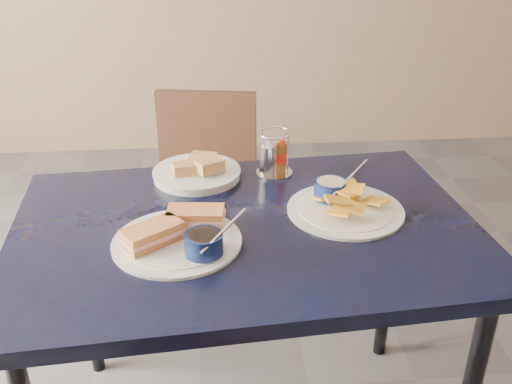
{
  "coord_description": "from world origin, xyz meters",
  "views": [
    {
      "loc": [
        -0.3,
        -1.1,
        1.48
      ],
      "look_at": [
        -0.19,
        0.19,
        0.82
      ],
      "focal_mm": 40.0,
      "sensor_mm": 36.0,
      "label": 1
    }
  ],
  "objects": [
    {
      "name": "plantain_plate",
      "position": [
        0.04,
        0.21,
        0.77
      ],
      "size": [
        0.31,
        0.31,
        0.12
      ],
      "color": "white",
      "rests_on": "dining_table"
    },
    {
      "name": "bread_basket",
      "position": [
        -0.35,
        0.43,
        0.77
      ],
      "size": [
        0.26,
        0.26,
        0.07
      ],
      "color": "white",
      "rests_on": "dining_table"
    },
    {
      "name": "chair_far",
      "position": [
        -0.35,
        0.94,
        0.48
      ],
      "size": [
        0.45,
        0.44,
        0.83
      ],
      "color": "black",
      "rests_on": "ground"
    },
    {
      "name": "sandwich_plate",
      "position": [
        -0.38,
        0.07,
        0.77
      ],
      "size": [
        0.32,
        0.31,
        0.12
      ],
      "color": "white",
      "rests_on": "dining_table"
    },
    {
      "name": "condiment_caddy",
      "position": [
        -0.12,
        0.45,
        0.81
      ],
      "size": [
        0.11,
        0.11,
        0.14
      ],
      "color": "silver",
      "rests_on": "dining_table"
    },
    {
      "name": "dining_table",
      "position": [
        -0.22,
        0.15,
        0.68
      ],
      "size": [
        1.23,
        0.87,
        0.75
      ],
      "color": "black",
      "rests_on": "ground"
    }
  ]
}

